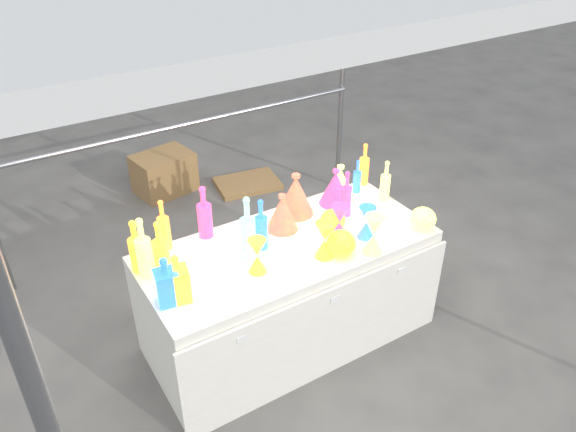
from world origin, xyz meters
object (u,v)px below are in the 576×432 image
bottle_0 (136,246)px  lampshade_0 (282,212)px  cardboard_box_closed (164,173)px  decanter_0 (177,278)px  hourglass_0 (257,256)px  display_table (289,292)px  globe_0 (341,245)px

bottle_0 → lampshade_0: 0.91m
cardboard_box_closed → decanter_0: 2.64m
decanter_0 → bottle_0: bearing=116.7°
hourglass_0 → cardboard_box_closed: bearing=82.6°
cardboard_box_closed → hourglass_0: bearing=-106.9°
display_table → cardboard_box_closed: bearing=89.3°
decanter_0 → globe_0: 0.97m
bottle_0 → hourglass_0: size_ratio=1.54×
hourglass_0 → lampshade_0: size_ratio=0.87×
bottle_0 → decanter_0: size_ratio=1.17×
globe_0 → lampshade_0: lampshade_0 is taller
cardboard_box_closed → lampshade_0: lampshade_0 is taller
display_table → lampshade_0: bearing=71.2°
decanter_0 → globe_0: decanter_0 is taller
decanter_0 → hourglass_0: decanter_0 is taller
display_table → hourglass_0: size_ratio=8.59×
bottle_0 → display_table: bearing=-15.7°
display_table → lampshade_0: 0.53m
hourglass_0 → globe_0: 0.51m
cardboard_box_closed → hourglass_0: hourglass_0 is taller
display_table → decanter_0: 0.92m
globe_0 → lampshade_0: (-0.15, 0.42, 0.05)m
lampshade_0 → cardboard_box_closed: bearing=111.5°
hourglass_0 → lampshade_0: (0.35, 0.30, 0.02)m
decanter_0 → globe_0: (0.96, -0.13, -0.07)m
cardboard_box_closed → hourglass_0: (-0.31, -2.43, 0.66)m
display_table → globe_0: (0.21, -0.25, 0.45)m
hourglass_0 → lampshade_0: bearing=41.1°
bottle_0 → hourglass_0: bearing=-33.1°
bottle_0 → hourglass_0: 0.67m
display_table → cardboard_box_closed: size_ratio=3.46×
decanter_0 → lampshade_0: bearing=31.4°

